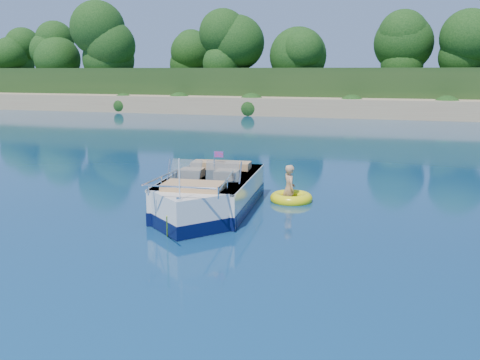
# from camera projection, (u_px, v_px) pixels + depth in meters

# --- Properties ---
(ground) EXTENTS (160.00, 160.00, 0.00)m
(ground) POSITION_uv_depth(u_px,v_px,m) (138.00, 260.00, 10.93)
(ground) COLOR #092241
(ground) RESTS_ON ground
(shoreline) EXTENTS (170.00, 59.00, 6.00)m
(shoreline) POSITION_uv_depth(u_px,v_px,m) (367.00, 92.00, 70.38)
(shoreline) COLOR #A3825F
(shoreline) RESTS_ON ground
(treeline) EXTENTS (150.00, 7.12, 8.19)m
(treeline) POSITION_uv_depth(u_px,v_px,m) (352.00, 50.00, 48.16)
(treeline) COLOR black
(treeline) RESTS_ON ground
(motorboat) EXTENTS (2.66, 6.35, 2.11)m
(motorboat) POSITION_uv_depth(u_px,v_px,m) (208.00, 197.00, 14.58)
(motorboat) COLOR white
(motorboat) RESTS_ON ground
(tow_tube) EXTENTS (1.33, 1.33, 0.33)m
(tow_tube) POSITION_uv_depth(u_px,v_px,m) (291.00, 198.00, 15.83)
(tow_tube) COLOR #FFF310
(tow_tube) RESTS_ON ground
(boy) EXTENTS (0.74, 0.87, 1.57)m
(boy) POSITION_uv_depth(u_px,v_px,m) (289.00, 201.00, 15.88)
(boy) COLOR tan
(boy) RESTS_ON ground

